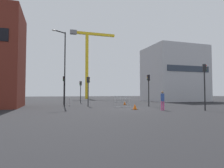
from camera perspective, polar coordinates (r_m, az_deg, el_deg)
The scene contains 15 objects.
ground at distance 20.29m, azimuth 5.25°, elevation -7.22°, with size 160.00×160.00×0.00m, color black.
office_block at distance 41.62m, azimuth 17.65°, elevation 2.71°, with size 10.76×9.14×10.87m.
construction_crane at distance 56.92m, azimuth -7.23°, elevation 8.56°, with size 13.08×1.21×19.43m.
streetlamp_tall at distance 23.94m, azimuth -14.05°, elevation 5.91°, with size 1.62×0.98×8.94m.
traffic_light_crosswalk at distance 23.60m, azimuth -7.00°, elevation -0.70°, with size 0.37×0.36×3.57m.
traffic_light_corner at distance 19.85m, azimuth 25.55°, elevation 1.19°, with size 0.37×0.36×4.29m.
traffic_light_near at distance 31.56m, azimuth -9.22°, elevation -1.22°, with size 0.38×0.36×3.53m.
traffic_light_island at distance 23.77m, azimuth 10.70°, elevation -0.30°, with size 0.39×0.33×3.82m.
traffic_light_verge at distance 29.33m, azimuth -13.94°, elevation -0.41°, with size 0.35×0.39×4.08m.
pedestrian_walking at distance 18.80m, azimuth 14.63°, elevation -4.29°, with size 0.34×0.34×1.80m.
safety_barrier_rear at distance 26.38m, azimuth -12.37°, elevation -4.89°, with size 0.26×2.39×1.08m.
safety_barrier_right_run at distance 21.62m, azimuth 3.04°, elevation -5.46°, with size 1.91×0.12×1.08m.
safety_barrier_left_run at distance 33.18m, azimuth 2.63°, elevation -4.49°, with size 2.52×0.40×1.08m.
traffic_cone_orange at distance 26.48m, azimuth 3.76°, elevation -5.69°, with size 0.47×0.47×0.48m.
traffic_cone_by_barrier at distance 19.10m, azimuth 6.75°, elevation -6.72°, with size 0.56×0.56×0.56m.
Camera 1 is at (-7.84, -18.65, 1.61)m, focal length 31.12 mm.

